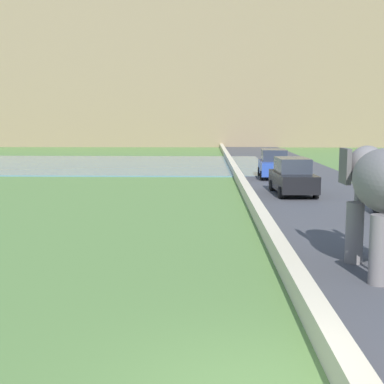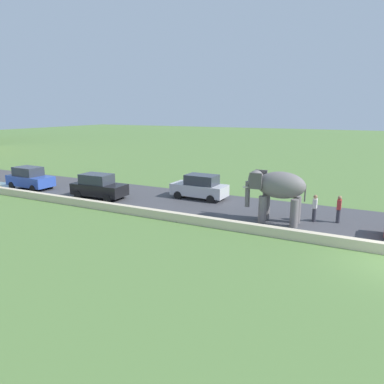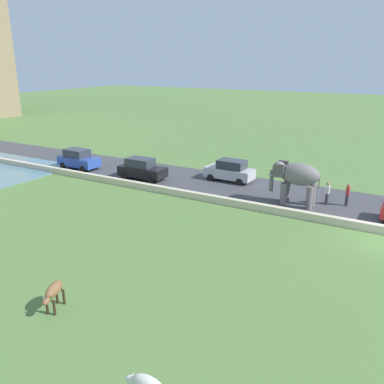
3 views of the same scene
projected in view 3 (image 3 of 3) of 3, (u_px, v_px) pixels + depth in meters
ground_plane at (381, 241)px, 22.27m from camera, size 220.00×220.00×0.00m
road_surface at (142, 173)px, 35.82m from camera, size 7.00×120.00×0.06m
barrier_wall at (133, 184)px, 31.67m from camera, size 0.40×110.00×0.50m
elephant at (296, 177)px, 27.24m from camera, size 1.48×3.48×2.99m
person_beside_elephant at (327, 193)px, 27.61m from camera, size 0.36×0.22×1.63m
person_trailing at (348, 194)px, 27.33m from camera, size 0.36×0.22×1.63m
car_silver at (230, 171)px, 33.16m from camera, size 1.87×4.04×1.80m
car_blue at (78, 159)px, 37.08m from camera, size 1.93×4.07×1.80m
car_black at (142, 169)px, 33.68m from camera, size 1.91×4.06×1.80m
cow_brown at (54, 291)px, 15.91m from camera, size 1.42×0.77×1.15m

